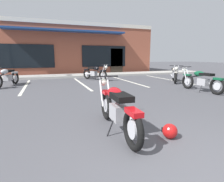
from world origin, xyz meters
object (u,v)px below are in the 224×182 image
motorcycle_red_sportbike (174,74)px  motorcycle_black_cruiser (95,72)px  motorcycle_foreground_classic (117,108)px  motorcycle_silver_naked (7,77)px  helmet_on_pavement (170,131)px  motorcycle_blue_standard (201,80)px

motorcycle_red_sportbike → motorcycle_black_cruiser: same height
motorcycle_foreground_classic → motorcycle_red_sportbike: 7.64m
motorcycle_foreground_classic → motorcycle_silver_naked: 7.46m
motorcycle_red_sportbike → motorcycle_silver_naked: 8.68m
motorcycle_silver_naked → helmet_on_pavement: (3.73, -7.45, -0.33)m
motorcycle_black_cruiser → motorcycle_silver_naked: same height
motorcycle_black_cruiser → helmet_on_pavement: 8.39m
motorcycle_black_cruiser → motorcycle_blue_standard: 6.00m
motorcycle_foreground_classic → motorcycle_red_sportbike: (5.56, 5.24, 0.00)m
motorcycle_foreground_classic → motorcycle_black_cruiser: size_ratio=1.10×
motorcycle_black_cruiser → motorcycle_foreground_classic: bearing=-101.9°
motorcycle_foreground_classic → motorcycle_black_cruiser: bearing=78.1°
motorcycle_silver_naked → motorcycle_blue_standard: size_ratio=0.96×
motorcycle_red_sportbike → helmet_on_pavement: (-4.80, -5.85, -0.33)m
motorcycle_foreground_classic → motorcycle_blue_standard: size_ratio=1.00×
motorcycle_foreground_classic → motorcycle_silver_naked: (-2.97, 6.84, 0.00)m
motorcycle_red_sportbike → motorcycle_black_cruiser: (-3.93, 2.48, 0.00)m
motorcycle_foreground_classic → motorcycle_red_sportbike: size_ratio=1.16×
motorcycle_black_cruiser → motorcycle_blue_standard: same height
motorcycle_blue_standard → helmet_on_pavement: size_ratio=8.11×
helmet_on_pavement → motorcycle_blue_standard: bearing=38.8°
motorcycle_foreground_classic → motorcycle_silver_naked: bearing=113.5°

